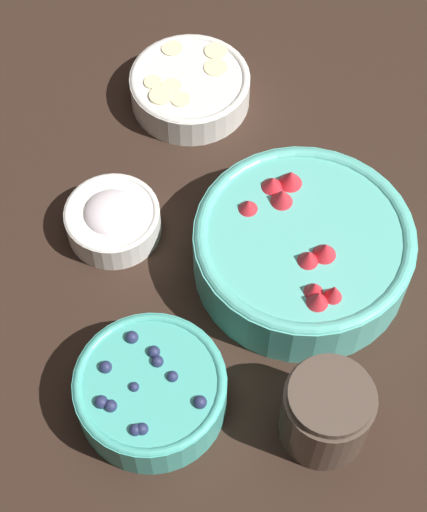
# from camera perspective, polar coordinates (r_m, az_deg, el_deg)

# --- Properties ---
(ground_plane) EXTENTS (4.00, 4.00, 0.00)m
(ground_plane) POSITION_cam_1_polar(r_m,az_deg,el_deg) (1.07, 4.79, 0.03)
(ground_plane) COLOR black
(bowl_strawberries) EXTENTS (0.26, 0.26, 0.09)m
(bowl_strawberries) POSITION_cam_1_polar(r_m,az_deg,el_deg) (1.02, 5.96, 0.60)
(bowl_strawberries) COLOR #56B7A8
(bowl_strawberries) RESTS_ON ground_plane
(bowl_blueberries) EXTENTS (0.17, 0.17, 0.07)m
(bowl_blueberries) POSITION_cam_1_polar(r_m,az_deg,el_deg) (0.95, -4.21, -8.89)
(bowl_blueberries) COLOR #47AD9E
(bowl_blueberries) RESTS_ON ground_plane
(bowl_bananas) EXTENTS (0.16, 0.16, 0.05)m
(bowl_bananas) POSITION_cam_1_polar(r_m,az_deg,el_deg) (1.19, -1.58, 11.24)
(bowl_bananas) COLOR silver
(bowl_bananas) RESTS_ON ground_plane
(bowl_cream) EXTENTS (0.12, 0.12, 0.05)m
(bowl_cream) POSITION_cam_1_polar(r_m,az_deg,el_deg) (1.07, -6.74, 2.51)
(bowl_cream) COLOR white
(bowl_cream) RESTS_ON ground_plane
(jar_chocolate) EXTENTS (0.10, 0.10, 0.10)m
(jar_chocolate) POSITION_cam_1_polar(r_m,az_deg,el_deg) (0.93, 7.50, -10.35)
(jar_chocolate) COLOR #4C3D33
(jar_chocolate) RESTS_ON ground_plane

